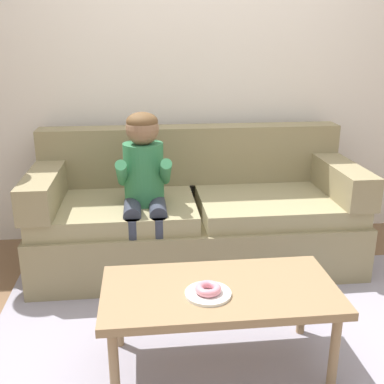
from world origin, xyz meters
TOP-DOWN VIEW (x-y plane):
  - ground at (0.00, 0.00)m, footprint 10.00×10.00m
  - wall_back at (0.00, 1.40)m, footprint 8.00×0.10m
  - area_rug at (0.00, -0.25)m, footprint 2.69×1.96m
  - couch at (-0.13, 0.85)m, footprint 2.21×0.90m
  - coffee_table at (-0.15, -0.33)m, footprint 1.09×0.54m
  - person_child at (-0.48, 0.64)m, footprint 0.34×0.58m
  - plate at (-0.22, -0.39)m, footprint 0.21×0.21m
  - donut at (-0.22, -0.39)m, footprint 0.14×0.14m
  - toy_controller at (0.47, 0.01)m, footprint 0.23×0.09m

SIDE VIEW (x-z plane):
  - ground at x=0.00m, z-range 0.00..0.00m
  - area_rug at x=0.00m, z-range 0.00..0.01m
  - toy_controller at x=0.47m, z-range 0.00..0.05m
  - couch at x=-0.13m, z-range -0.12..0.80m
  - coffee_table at x=-0.15m, z-range 0.17..0.61m
  - plate at x=-0.22m, z-range 0.44..0.45m
  - donut at x=-0.22m, z-range 0.45..0.49m
  - person_child at x=-0.48m, z-range 0.12..1.22m
  - wall_back at x=0.00m, z-range 0.00..2.80m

